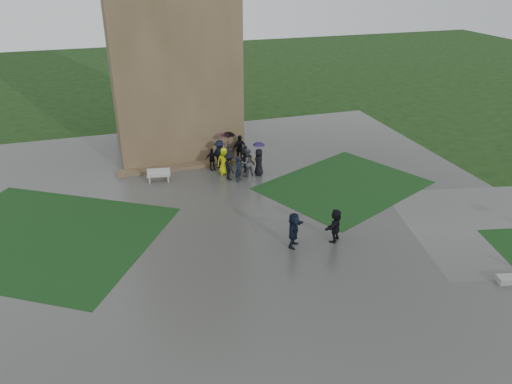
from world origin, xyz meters
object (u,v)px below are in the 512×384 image
object	(u,v)px
bench	(159,175)
pedestrian_near	(335,225)
tower	(167,16)
pedestrian_mid	(294,230)

from	to	relation	value
bench	pedestrian_near	distance (m)	12.02
bench	pedestrian_near	xyz separation A→B (m)	(7.25, -9.58, 0.43)
tower	pedestrian_near	xyz separation A→B (m)	(5.19, -15.62, -8.14)
pedestrian_near	bench	bearing A→B (deg)	-95.37
bench	tower	bearing A→B (deg)	80.66
tower	pedestrian_mid	bearing A→B (deg)	-78.78
tower	bench	size ratio (longest dim) A/B	12.34
tower	pedestrian_near	distance (m)	18.36
pedestrian_near	pedestrian_mid	bearing A→B (deg)	-45.25
tower	bench	bearing A→B (deg)	-108.83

